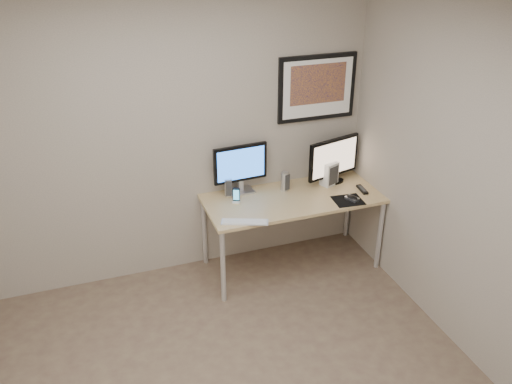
% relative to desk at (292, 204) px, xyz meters
% --- Properties ---
extents(room, '(3.60, 3.60, 3.60)m').
position_rel_desk_xyz_m(room, '(-1.00, -0.90, 0.98)').
color(room, white).
rests_on(room, ground).
extents(desk, '(1.60, 0.70, 0.73)m').
position_rel_desk_xyz_m(desk, '(0.00, 0.00, 0.00)').
color(desk, '#9A754A').
rests_on(desk, floor).
extents(framed_art, '(0.75, 0.04, 0.60)m').
position_rel_desk_xyz_m(framed_art, '(0.35, 0.33, 0.96)').
color(framed_art, black).
rests_on(framed_art, room).
extents(monitor_large, '(0.51, 0.18, 0.46)m').
position_rel_desk_xyz_m(monitor_large, '(-0.41, 0.26, 0.32)').
color(monitor_large, silver).
rests_on(monitor_large, desk).
extents(monitor_tv, '(0.56, 0.19, 0.44)m').
position_rel_desk_xyz_m(monitor_tv, '(0.47, 0.16, 0.30)').
color(monitor_tv, black).
rests_on(monitor_tv, desk).
extents(speaker_left, '(0.08, 0.08, 0.17)m').
position_rel_desk_xyz_m(speaker_left, '(-0.54, 0.23, 0.15)').
color(speaker_left, silver).
rests_on(speaker_left, desk).
extents(speaker_right, '(0.09, 0.09, 0.18)m').
position_rel_desk_xyz_m(speaker_right, '(-0.01, 0.16, 0.16)').
color(speaker_right, silver).
rests_on(speaker_right, desk).
extents(phone_dock, '(0.09, 0.09, 0.14)m').
position_rel_desk_xyz_m(phone_dock, '(-0.51, 0.08, 0.14)').
color(phone_dock, black).
rests_on(phone_dock, desk).
extents(keyboard, '(0.40, 0.24, 0.01)m').
position_rel_desk_xyz_m(keyboard, '(-0.55, -0.29, 0.07)').
color(keyboard, silver).
rests_on(keyboard, desk).
extents(mousepad, '(0.28, 0.25, 0.00)m').
position_rel_desk_xyz_m(mousepad, '(0.44, -0.23, 0.07)').
color(mousepad, black).
rests_on(mousepad, desk).
extents(mouse, '(0.11, 0.13, 0.04)m').
position_rel_desk_xyz_m(mouse, '(0.48, -0.23, 0.09)').
color(mouse, black).
rests_on(mouse, mousepad).
extents(remote, '(0.07, 0.19, 0.02)m').
position_rel_desk_xyz_m(remote, '(0.66, -0.09, 0.08)').
color(remote, black).
rests_on(remote, desk).
extents(fan_unit, '(0.18, 0.15, 0.23)m').
position_rel_desk_xyz_m(fan_unit, '(0.42, 0.13, 0.18)').
color(fan_unit, silver).
rests_on(fan_unit, desk).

